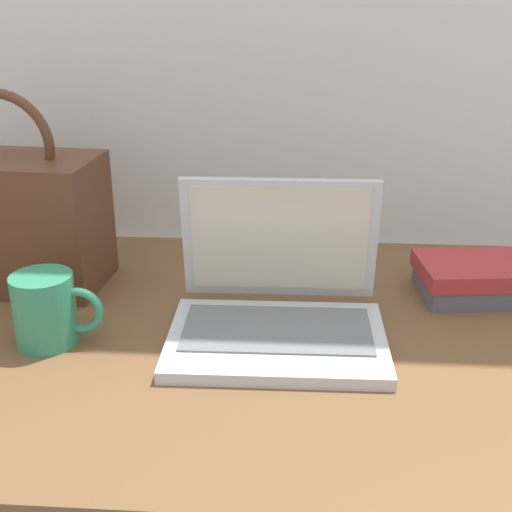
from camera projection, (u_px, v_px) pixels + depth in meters
The scene contains 5 objects.
desk at pixel (234, 338), 1.02m from camera, with size 1.60×0.76×0.03m.
laptop at pixel (278, 304), 0.99m from camera, with size 0.31×0.26×0.22m.
coffee_mug at pixel (47, 309), 0.96m from camera, with size 0.13×0.09×0.10m.
handbag at pixel (12, 218), 1.13m from camera, with size 0.31×0.18×0.33m.
book_stack at pixel (475, 278), 1.12m from camera, with size 0.20×0.15×0.06m.
Camera 1 is at (0.09, -0.89, 0.51)m, focal length 47.55 mm.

